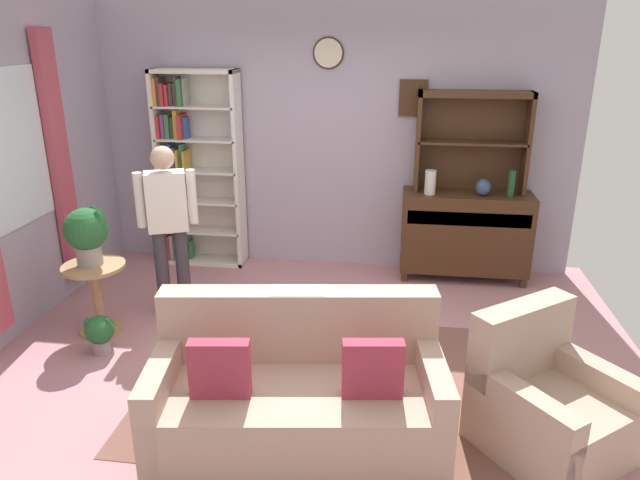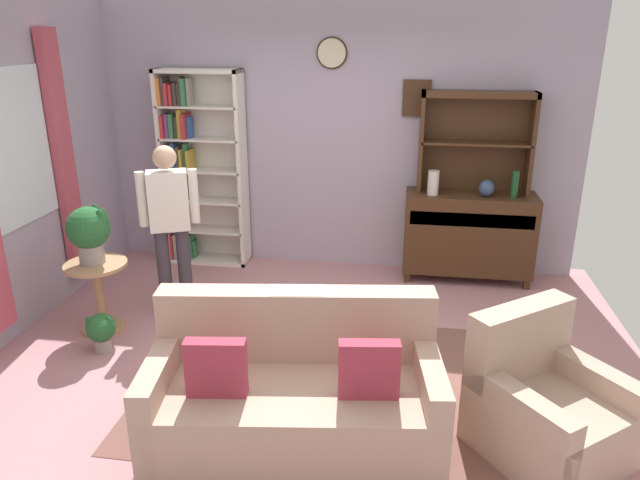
{
  "view_description": "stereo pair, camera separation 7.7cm",
  "coord_description": "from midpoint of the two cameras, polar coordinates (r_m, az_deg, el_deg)",
  "views": [
    {
      "loc": [
        0.68,
        -4.01,
        2.48
      ],
      "look_at": [
        0.1,
        0.2,
        0.95
      ],
      "focal_mm": 32.93,
      "sensor_mm": 36.0,
      "label": 1
    },
    {
      "loc": [
        0.75,
        -4.0,
        2.48
      ],
      "look_at": [
        0.1,
        0.2,
        0.95
      ],
      "focal_mm": 32.93,
      "sensor_mm": 36.0,
      "label": 2
    }
  ],
  "objects": [
    {
      "name": "area_rug",
      "position": [
        4.48,
        -0.1,
        -13.71
      ],
      "size": [
        2.59,
        2.01,
        0.01
      ],
      "primitive_type": "cube",
      "color": "brown",
      "rests_on": "ground_plane"
    },
    {
      "name": "ground_plane",
      "position": [
        4.77,
        -2.02,
        -11.69
      ],
      "size": [
        5.4,
        4.6,
        0.02
      ],
      "primitive_type": "cube",
      "color": "#B27A7F"
    },
    {
      "name": "potted_plant_small",
      "position": [
        5.1,
        -21.04,
        -8.31
      ],
      "size": [
        0.23,
        0.23,
        0.32
      ],
      "color": "gray",
      "rests_on": "ground_plane"
    },
    {
      "name": "sideboard_hutch",
      "position": [
        6.08,
        14.28,
        10.51
      ],
      "size": [
        1.1,
        0.26,
        1.0
      ],
      "color": "#422816",
      "rests_on": "sideboard"
    },
    {
      "name": "wall_back",
      "position": [
        6.26,
        1.18,
        9.95
      ],
      "size": [
        5.0,
        0.09,
        2.8
      ],
      "color": "#A399AD",
      "rests_on": "ground_plane"
    },
    {
      "name": "armchair_floral",
      "position": [
        3.99,
        20.66,
        -14.91
      ],
      "size": [
        1.07,
        1.08,
        0.88
      ],
      "color": "tan",
      "rests_on": "ground_plane"
    },
    {
      "name": "vase_tall",
      "position": [
        5.96,
        10.3,
        5.54
      ],
      "size": [
        0.11,
        0.11,
        0.24
      ],
      "primitive_type": "cylinder",
      "color": "beige",
      "rests_on": "sideboard"
    },
    {
      "name": "potted_plant_large",
      "position": [
        5.2,
        -22.05,
        0.74
      ],
      "size": [
        0.35,
        0.35,
        0.49
      ],
      "color": "gray",
      "rests_on": "plant_stand"
    },
    {
      "name": "vase_round",
      "position": [
        6.03,
        15.23,
        4.96
      ],
      "size": [
        0.15,
        0.15,
        0.17
      ],
      "primitive_type": "ellipsoid",
      "color": "#33476B",
      "rests_on": "sideboard"
    },
    {
      "name": "bottle_wine",
      "position": [
        6.04,
        17.75,
        5.23
      ],
      "size": [
        0.07,
        0.07,
        0.27
      ],
      "primitive_type": "cylinder",
      "color": "#194223",
      "rests_on": "sideboard"
    },
    {
      "name": "bookshelf",
      "position": [
        6.51,
        -12.64,
        6.77
      ],
      "size": [
        0.9,
        0.3,
        2.1
      ],
      "color": "silver",
      "rests_on": "ground_plane"
    },
    {
      "name": "sideboard",
      "position": [
        6.22,
        13.56,
        0.77
      ],
      "size": [
        1.3,
        0.45,
        0.92
      ],
      "color": "#422816",
      "rests_on": "ground_plane"
    },
    {
      "name": "plant_stand",
      "position": [
        5.37,
        -21.26,
        -4.6
      ],
      "size": [
        0.52,
        0.52,
        0.62
      ],
      "color": "#A87F56",
      "rests_on": "ground_plane"
    },
    {
      "name": "person_reading",
      "position": [
        5.3,
        -14.95,
        1.86
      ],
      "size": [
        0.51,
        0.31,
        1.56
      ],
      "color": "#38333D",
      "rests_on": "ground_plane"
    },
    {
      "name": "couch_floral",
      "position": [
        3.83,
        -2.75,
        -14.66
      ],
      "size": [
        1.9,
        1.08,
        0.9
      ],
      "color": "tan",
      "rests_on": "ground_plane"
    }
  ]
}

